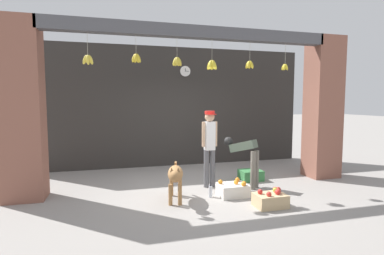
{
  "coord_description": "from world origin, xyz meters",
  "views": [
    {
      "loc": [
        -1.68,
        -5.75,
        1.82
      ],
      "look_at": [
        0.0,
        0.37,
        1.26
      ],
      "focal_mm": 28.0,
      "sensor_mm": 36.0,
      "label": 1
    }
  ],
  "objects_px": {
    "produce_box_green": "(251,175)",
    "wall_clock": "(185,71)",
    "water_bottle": "(211,191)",
    "shopkeeper": "(210,143)",
    "fruit_crate_oranges": "(233,190)",
    "fruit_crate_apples": "(271,199)",
    "dog": "(175,175)",
    "worker_stooping": "(246,155)"
  },
  "relations": [
    {
      "from": "produce_box_green",
      "to": "wall_clock",
      "type": "xyz_separation_m",
      "value": [
        -1.05,
        2.02,
        2.53
      ]
    },
    {
      "from": "water_bottle",
      "to": "wall_clock",
      "type": "xyz_separation_m",
      "value": [
        0.24,
        2.93,
        2.54
      ]
    },
    {
      "from": "shopkeeper",
      "to": "produce_box_green",
      "type": "bearing_deg",
      "value": -170.07
    },
    {
      "from": "shopkeeper",
      "to": "wall_clock",
      "type": "bearing_deg",
      "value": -94.32
    },
    {
      "from": "shopkeeper",
      "to": "fruit_crate_oranges",
      "type": "xyz_separation_m",
      "value": [
        0.24,
        -0.71,
        -0.82
      ]
    },
    {
      "from": "shopkeeper",
      "to": "fruit_crate_apples",
      "type": "xyz_separation_m",
      "value": [
        0.63,
        -1.43,
        -0.82
      ]
    },
    {
      "from": "dog",
      "to": "fruit_crate_oranges",
      "type": "height_order",
      "value": "dog"
    },
    {
      "from": "fruit_crate_apples",
      "to": "water_bottle",
      "type": "distance_m",
      "value": 1.13
    },
    {
      "from": "dog",
      "to": "fruit_crate_apples",
      "type": "height_order",
      "value": "dog"
    },
    {
      "from": "produce_box_green",
      "to": "fruit_crate_apples",
      "type": "bearing_deg",
      "value": -105.32
    },
    {
      "from": "fruit_crate_apples",
      "to": "water_bottle",
      "type": "bearing_deg",
      "value": 137.07
    },
    {
      "from": "produce_box_green",
      "to": "water_bottle",
      "type": "relative_size",
      "value": 2.07
    },
    {
      "from": "shopkeeper",
      "to": "water_bottle",
      "type": "relative_size",
      "value": 6.74
    },
    {
      "from": "fruit_crate_oranges",
      "to": "water_bottle",
      "type": "xyz_separation_m",
      "value": [
        -0.44,
        0.05,
        -0.01
      ]
    },
    {
      "from": "dog",
      "to": "water_bottle",
      "type": "height_order",
      "value": "dog"
    },
    {
      "from": "water_bottle",
      "to": "wall_clock",
      "type": "relative_size",
      "value": 0.77
    },
    {
      "from": "fruit_crate_apples",
      "to": "dog",
      "type": "bearing_deg",
      "value": 154.52
    },
    {
      "from": "dog",
      "to": "worker_stooping",
      "type": "height_order",
      "value": "worker_stooping"
    },
    {
      "from": "produce_box_green",
      "to": "water_bottle",
      "type": "distance_m",
      "value": 1.58
    },
    {
      "from": "wall_clock",
      "to": "shopkeeper",
      "type": "bearing_deg",
      "value": -91.15
    },
    {
      "from": "worker_stooping",
      "to": "fruit_crate_oranges",
      "type": "distance_m",
      "value": 0.91
    },
    {
      "from": "shopkeeper",
      "to": "worker_stooping",
      "type": "relative_size",
      "value": 1.56
    },
    {
      "from": "shopkeeper",
      "to": "fruit_crate_oranges",
      "type": "bearing_deg",
      "value": 105.58
    },
    {
      "from": "dog",
      "to": "fruit_crate_apples",
      "type": "relative_size",
      "value": 1.89
    },
    {
      "from": "dog",
      "to": "water_bottle",
      "type": "xyz_separation_m",
      "value": [
        0.69,
        0.05,
        -0.36
      ]
    },
    {
      "from": "fruit_crate_apples",
      "to": "wall_clock",
      "type": "height_order",
      "value": "wall_clock"
    },
    {
      "from": "worker_stooping",
      "to": "wall_clock",
      "type": "bearing_deg",
      "value": 69.0
    },
    {
      "from": "worker_stooping",
      "to": "wall_clock",
      "type": "distance_m",
      "value": 3.23
    },
    {
      "from": "water_bottle",
      "to": "shopkeeper",
      "type": "bearing_deg",
      "value": 73.22
    },
    {
      "from": "fruit_crate_apples",
      "to": "fruit_crate_oranges",
      "type": "bearing_deg",
      "value": 118.58
    },
    {
      "from": "produce_box_green",
      "to": "wall_clock",
      "type": "relative_size",
      "value": 1.6
    },
    {
      "from": "worker_stooping",
      "to": "fruit_crate_apples",
      "type": "xyz_separation_m",
      "value": [
        -0.1,
        -1.23,
        -0.56
      ]
    },
    {
      "from": "worker_stooping",
      "to": "water_bottle",
      "type": "xyz_separation_m",
      "value": [
        -0.93,
        -0.46,
        -0.58
      ]
    },
    {
      "from": "fruit_crate_oranges",
      "to": "wall_clock",
      "type": "distance_m",
      "value": 3.91
    },
    {
      "from": "water_bottle",
      "to": "produce_box_green",
      "type": "bearing_deg",
      "value": 35.17
    },
    {
      "from": "wall_clock",
      "to": "fruit_crate_apples",
      "type": "bearing_deg",
      "value": -81.0
    },
    {
      "from": "fruit_crate_oranges",
      "to": "water_bottle",
      "type": "relative_size",
      "value": 2.29
    },
    {
      "from": "fruit_crate_oranges",
      "to": "water_bottle",
      "type": "bearing_deg",
      "value": 173.24
    },
    {
      "from": "water_bottle",
      "to": "wall_clock",
      "type": "distance_m",
      "value": 3.89
    },
    {
      "from": "dog",
      "to": "water_bottle",
      "type": "bearing_deg",
      "value": 107.24
    },
    {
      "from": "fruit_crate_apples",
      "to": "produce_box_green",
      "type": "height_order",
      "value": "fruit_crate_apples"
    },
    {
      "from": "worker_stooping",
      "to": "fruit_crate_apples",
      "type": "bearing_deg",
      "value": -131.42
    }
  ]
}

